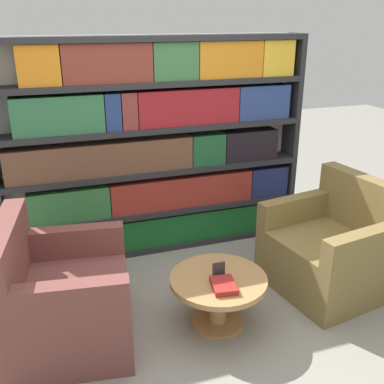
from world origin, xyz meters
name	(u,v)px	position (x,y,z in m)	size (l,w,h in m)	color
ground_plane	(209,333)	(0.00, 0.00, 0.00)	(14.00, 14.00, 0.00)	gray
bookshelf	(159,149)	(0.03, 1.41, 0.98)	(2.79, 0.30, 1.97)	silver
armchair_left	(62,301)	(-0.97, 0.26, 0.32)	(0.92, 0.97, 0.92)	brown
armchair_right	(331,251)	(1.16, 0.26, 0.32)	(0.94, 0.99, 0.92)	olive
coffee_table	(218,291)	(0.09, 0.08, 0.28)	(0.70, 0.70, 0.39)	#AD7F4C
table_sign	(219,272)	(0.09, 0.08, 0.44)	(0.09, 0.06, 0.12)	black
stray_book	(224,285)	(0.08, -0.05, 0.41)	(0.19, 0.24, 0.04)	maroon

